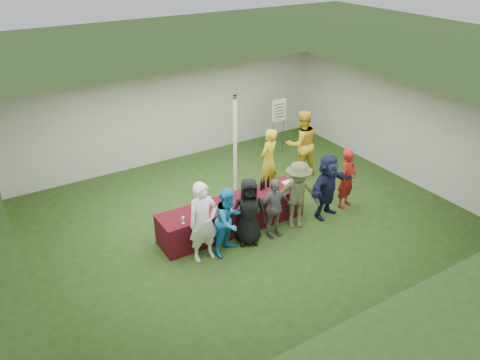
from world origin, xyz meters
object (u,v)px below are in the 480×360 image
wine_list_sign (279,115)px  customer_2 (249,212)px  customer_0 (203,222)px  serving_table (233,215)px  customer_1 (229,221)px  customer_6 (347,179)px  staff_back (301,144)px  customer_5 (327,186)px  customer_4 (297,195)px  customer_3 (274,208)px  dump_bucket (294,184)px  staff_pourer (268,161)px

wine_list_sign → customer_2: size_ratio=1.12×
customer_0 → serving_table: bearing=31.9°
serving_table → customer_1: size_ratio=2.31×
customer_6 → staff_back: bearing=68.8°
customer_5 → customer_4: bearing=166.4°
customer_0 → customer_1: size_ratio=1.16×
staff_back → customer_5: size_ratio=1.19×
customer_3 → dump_bucket: bearing=32.0°
staff_back → customer_2: 3.71m
staff_back → customer_1: (-3.62, -2.12, -0.19)m
serving_table → customer_2: size_ratio=2.25×
wine_list_sign → customer_5: size_ratio=1.10×
staff_pourer → customer_6: 2.11m
staff_back → customer_3: staff_back is taller
serving_table → customer_2: (0.02, -0.65, 0.43)m
customer_5 → serving_table: bearing=149.5°
customer_1 → customer_0: bearing=152.0°
dump_bucket → customer_2: (-1.60, -0.43, -0.04)m
wine_list_sign → dump_bucket: bearing=-119.5°
dump_bucket → customer_4: bearing=-120.4°
serving_table → customer_1: customer_1 is taller
customer_1 → customer_5: customer_5 is taller
dump_bucket → customer_2: customer_2 is taller
serving_table → staff_pourer: size_ratio=2.02×
dump_bucket → staff_pourer: 1.34m
staff_back → customer_0: size_ratio=1.07×
staff_back → customer_6: bearing=96.6°
customer_3 → customer_5: customer_5 is taller
staff_pourer → customer_6: size_ratio=1.13×
customer_0 → customer_2: customer_0 is taller
customer_0 → customer_3: 1.77m
dump_bucket → customer_2: size_ratio=0.17×
customer_1 → customer_6: 3.51m
customer_4 → customer_5: bearing=25.0°
serving_table → wine_list_sign: wine_list_sign is taller
serving_table → staff_back: (3.10, 1.41, 0.60)m
customer_1 → customer_5: (2.78, 0.02, 0.04)m
staff_back → customer_6: size_ratio=1.24×
customer_1 → customer_2: (0.54, 0.06, 0.02)m
dump_bucket → serving_table: bearing=172.3°
serving_table → dump_bucket: bearing=-7.7°
staff_back → customer_1: bearing=40.1°
dump_bucket → wine_list_sign: size_ratio=0.15×
serving_table → customer_5: (2.26, -0.69, 0.45)m
serving_table → staff_back: 3.46m
customer_1 → customer_6: bearing=-19.8°
staff_back → customer_4: staff_back is taller
customer_0 → customer_3: size_ratio=1.26×
customer_1 → customer_6: customer_6 is taller
staff_back → customer_1: 4.20m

